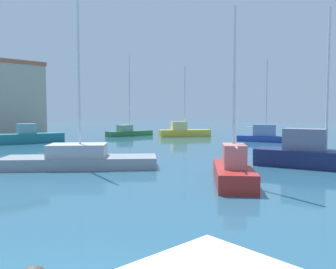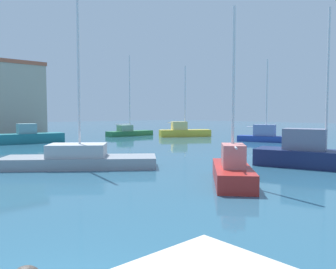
{
  "view_description": "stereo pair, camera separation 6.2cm",
  "coord_description": "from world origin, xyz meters",
  "px_view_note": "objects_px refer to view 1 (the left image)",
  "views": [
    {
      "loc": [
        -1.34,
        -4.27,
        2.96
      ],
      "look_at": [
        17.95,
        16.91,
        1.09
      ],
      "focal_mm": 35.85,
      "sensor_mm": 36.0,
      "label": 1
    },
    {
      "loc": [
        -1.29,
        -4.32,
        2.96
      ],
      "look_at": [
        17.95,
        16.91,
        1.09
      ],
      "focal_mm": 35.85,
      "sensor_mm": 36.0,
      "label": 2
    }
  ],
  "objects_px": {
    "sailboat_red_center_channel": "(233,169)",
    "sailboat_navy_outer_mooring": "(321,155)",
    "sailboat_grey_near_pier": "(80,159)",
    "motorboat_teal_behind_lamppost": "(29,137)",
    "sailboat_yellow_mid_harbor": "(184,131)",
    "sailboat_blue_distant_north": "(265,135)",
    "sailboat_green_distant_east": "(129,132)"
  },
  "relations": [
    {
      "from": "sailboat_red_center_channel",
      "to": "sailboat_navy_outer_mooring",
      "type": "bearing_deg",
      "value": -6.64
    },
    {
      "from": "sailboat_grey_near_pier",
      "to": "motorboat_teal_behind_lamppost",
      "type": "xyz_separation_m",
      "value": [
        3.32,
        16.79,
        0.11
      ]
    },
    {
      "from": "sailboat_navy_outer_mooring",
      "to": "sailboat_yellow_mid_harbor",
      "type": "height_order",
      "value": "sailboat_yellow_mid_harbor"
    },
    {
      "from": "sailboat_blue_distant_north",
      "to": "sailboat_grey_near_pier",
      "type": "bearing_deg",
      "value": -174.55
    },
    {
      "from": "sailboat_grey_near_pier",
      "to": "sailboat_blue_distant_north",
      "type": "xyz_separation_m",
      "value": [
        21.74,
        2.08,
        0.15
      ]
    },
    {
      "from": "motorboat_teal_behind_lamppost",
      "to": "sailboat_green_distant_east",
      "type": "distance_m",
      "value": 13.32
    },
    {
      "from": "sailboat_blue_distant_north",
      "to": "sailboat_green_distant_east",
      "type": "xyz_separation_m",
      "value": [
        -5.22,
        16.48,
        -0.11
      ]
    },
    {
      "from": "sailboat_grey_near_pier",
      "to": "sailboat_yellow_mid_harbor",
      "type": "distance_m",
      "value": 24.5
    },
    {
      "from": "sailboat_yellow_mid_harbor",
      "to": "sailboat_green_distant_east",
      "type": "bearing_deg",
      "value": 127.27
    },
    {
      "from": "motorboat_teal_behind_lamppost",
      "to": "sailboat_green_distant_east",
      "type": "height_order",
      "value": "sailboat_green_distant_east"
    },
    {
      "from": "sailboat_blue_distant_north",
      "to": "sailboat_green_distant_east",
      "type": "relative_size",
      "value": 0.82
    },
    {
      "from": "sailboat_yellow_mid_harbor",
      "to": "sailboat_grey_near_pier",
      "type": "bearing_deg",
      "value": -148.14
    },
    {
      "from": "motorboat_teal_behind_lamppost",
      "to": "sailboat_red_center_channel",
      "type": "bearing_deg",
      "value": -91.07
    },
    {
      "from": "sailboat_grey_near_pier",
      "to": "sailboat_navy_outer_mooring",
      "type": "distance_m",
      "value": 13.01
    },
    {
      "from": "sailboat_grey_near_pier",
      "to": "sailboat_red_center_channel",
      "type": "relative_size",
      "value": 1.22
    },
    {
      "from": "sailboat_blue_distant_north",
      "to": "sailboat_green_distant_east",
      "type": "height_order",
      "value": "sailboat_green_distant_east"
    },
    {
      "from": "sailboat_blue_distant_north",
      "to": "sailboat_yellow_mid_harbor",
      "type": "height_order",
      "value": "sailboat_yellow_mid_harbor"
    },
    {
      "from": "sailboat_grey_near_pier",
      "to": "sailboat_yellow_mid_harbor",
      "type": "bearing_deg",
      "value": 31.86
    },
    {
      "from": "sailboat_navy_outer_mooring",
      "to": "sailboat_green_distant_east",
      "type": "distance_m",
      "value": 28.19
    },
    {
      "from": "sailboat_red_center_channel",
      "to": "sailboat_yellow_mid_harbor",
      "type": "distance_m",
      "value": 27.56
    },
    {
      "from": "sailboat_navy_outer_mooring",
      "to": "sailboat_grey_near_pier",
      "type": "bearing_deg",
      "value": 137.61
    },
    {
      "from": "sailboat_grey_near_pier",
      "to": "sailboat_yellow_mid_harbor",
      "type": "height_order",
      "value": "sailboat_grey_near_pier"
    },
    {
      "from": "sailboat_red_center_channel",
      "to": "sailboat_navy_outer_mooring",
      "type": "distance_m",
      "value": 6.79
    },
    {
      "from": "sailboat_navy_outer_mooring",
      "to": "sailboat_green_distant_east",
      "type": "height_order",
      "value": "sailboat_green_distant_east"
    },
    {
      "from": "sailboat_blue_distant_north",
      "to": "sailboat_red_center_channel",
      "type": "bearing_deg",
      "value": -151.96
    },
    {
      "from": "sailboat_blue_distant_north",
      "to": "sailboat_yellow_mid_harbor",
      "type": "distance_m",
      "value": 10.9
    },
    {
      "from": "sailboat_grey_near_pier",
      "to": "motorboat_teal_behind_lamppost",
      "type": "relative_size",
      "value": 1.35
    },
    {
      "from": "sailboat_navy_outer_mooring",
      "to": "sailboat_yellow_mid_harbor",
      "type": "bearing_deg",
      "value": 62.7
    },
    {
      "from": "sailboat_green_distant_east",
      "to": "motorboat_teal_behind_lamppost",
      "type": "bearing_deg",
      "value": -172.36
    },
    {
      "from": "motorboat_teal_behind_lamppost",
      "to": "sailboat_blue_distant_north",
      "type": "bearing_deg",
      "value": -38.61
    },
    {
      "from": "sailboat_grey_near_pier",
      "to": "motorboat_teal_behind_lamppost",
      "type": "bearing_deg",
      "value": 78.81
    },
    {
      "from": "sailboat_navy_outer_mooring",
      "to": "motorboat_teal_behind_lamppost",
      "type": "xyz_separation_m",
      "value": [
        -6.28,
        25.56,
        -0.08
      ]
    }
  ]
}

